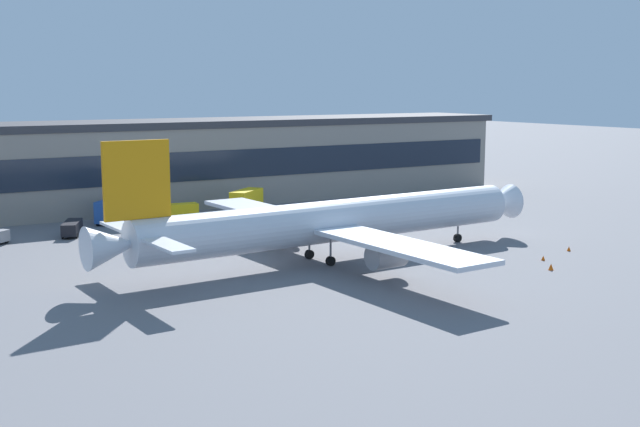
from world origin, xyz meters
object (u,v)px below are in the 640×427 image
traffic_cone_0 (543,258)px  traffic_cone_2 (551,267)px  crew_van (181,211)px  traffic_cone_1 (569,249)px  airliner (331,221)px  catering_truck (246,202)px  stair_truck (110,211)px  belt_loader (72,227)px

traffic_cone_0 → traffic_cone_2: size_ratio=0.80×
crew_van → traffic_cone_1: 57.41m
airliner → catering_truck: airliner is taller
airliner → traffic_cone_2: bearing=-42.8°
stair_truck → traffic_cone_2: size_ratio=8.13×
traffic_cone_0 → traffic_cone_2: 5.09m
traffic_cone_1 → catering_truck: bearing=116.0°
catering_truck → traffic_cone_0: 50.26m
traffic_cone_0 → traffic_cone_1: (6.86, 2.19, 0.01)m
crew_van → traffic_cone_2: size_ratio=7.31×
traffic_cone_1 → traffic_cone_2: traffic_cone_2 is taller
stair_truck → catering_truck: 20.96m
crew_van → traffic_cone_0: (25.60, -49.53, -1.16)m
belt_loader → traffic_cone_1: 66.12m
stair_truck → catering_truck: catering_truck is taller
belt_loader → airliner: bearing=-56.0°
stair_truck → traffic_cone_0: stair_truck is taller
stair_truck → belt_loader: bearing=-137.5°
airliner → crew_van: size_ratio=10.92×
airliner → catering_truck: 35.45m
crew_van → traffic_cone_0: crew_van is taller
catering_truck → traffic_cone_1: catering_truck is taller
traffic_cone_0 → traffic_cone_2: traffic_cone_2 is taller
belt_loader → traffic_cone_0: bearing=-46.3°
catering_truck → traffic_cone_0: size_ratio=12.25×
airliner → traffic_cone_0: bearing=-31.2°
stair_truck → traffic_cone_1: 65.72m
airliner → catering_truck: (6.07, 34.85, -2.39)m
catering_truck → crew_van: bearing=170.5°
belt_loader → catering_truck: size_ratio=0.92×
stair_truck → catering_truck: bearing=-11.8°
belt_loader → traffic_cone_0: size_ratio=11.26×
crew_van → catering_truck: bearing=-9.5°
traffic_cone_1 → traffic_cone_2: size_ratio=0.82×
catering_truck → traffic_cone_0: bearing=-72.2°
airliner → stair_truck: 41.78m
crew_van → stair_truck: bearing=166.1°
traffic_cone_2 → catering_truck: bearing=103.3°
belt_loader → stair_truck: bearing=42.5°
stair_truck → catering_truck: size_ratio=0.83×
airliner → catering_truck: size_ratio=8.17×
crew_van → traffic_cone_0: 55.77m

